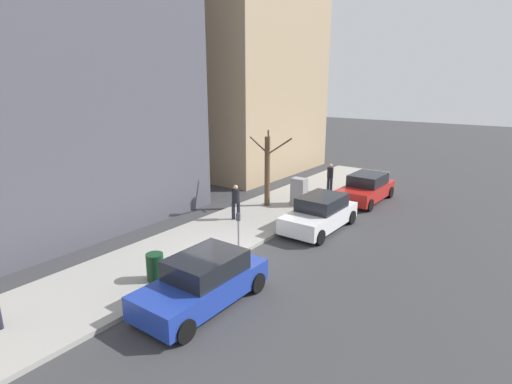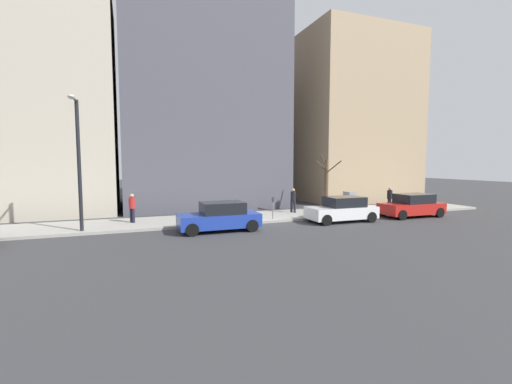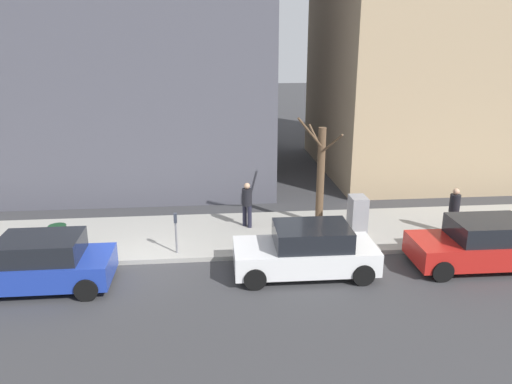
% 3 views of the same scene
% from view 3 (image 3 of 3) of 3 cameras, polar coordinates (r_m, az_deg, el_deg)
% --- Properties ---
extents(ground_plane, '(120.00, 120.00, 0.00)m').
position_cam_3_polar(ground_plane, '(16.14, -12.98, -8.07)').
color(ground_plane, '#38383A').
extents(sidewalk, '(4.00, 36.00, 0.15)m').
position_cam_3_polar(sidewalk, '(17.92, -12.22, -5.10)').
color(sidewalk, '#9E9B93').
rests_on(sidewalk, ground).
extents(parked_car_red, '(1.97, 4.22, 1.52)m').
position_cam_3_polar(parked_car_red, '(16.81, 24.45, -5.46)').
color(parked_car_red, red).
rests_on(parked_car_red, ground).
extents(parked_car_white, '(1.96, 4.22, 1.52)m').
position_cam_3_polar(parked_car_white, '(14.96, 5.80, -6.70)').
color(parked_car_white, white).
rests_on(parked_car_white, ground).
extents(parked_car_blue, '(1.93, 4.20, 1.52)m').
position_cam_3_polar(parked_car_blue, '(15.36, -23.73, -7.51)').
color(parked_car_blue, '#1E389E').
rests_on(parked_car_blue, ground).
extents(parking_meter, '(0.14, 0.10, 1.35)m').
position_cam_3_polar(parking_meter, '(16.04, -9.14, -4.17)').
color(parking_meter, slate).
rests_on(parking_meter, sidewalk).
extents(utility_box, '(0.83, 0.61, 1.43)m').
position_cam_3_polar(utility_box, '(17.57, 11.51, -2.80)').
color(utility_box, '#A8A399').
rests_on(utility_box, sidewalk).
extents(bare_tree, '(2.12, 1.47, 4.09)m').
position_cam_3_polar(bare_tree, '(18.11, 7.37, 2.12)').
color(bare_tree, brown).
rests_on(bare_tree, sidewalk).
extents(trash_bin, '(0.56, 0.56, 0.90)m').
position_cam_3_polar(trash_bin, '(17.28, -21.62, -4.98)').
color(trash_bin, '#14381E').
rests_on(trash_bin, sidewalk).
extents(pedestrian_near_meter, '(0.39, 0.36, 1.66)m').
position_cam_3_polar(pedestrian_near_meter, '(18.65, 21.71, -1.76)').
color(pedestrian_near_meter, '#1E1E2D').
rests_on(pedestrian_near_meter, sidewalk).
extents(pedestrian_midblock, '(0.36, 0.36, 1.66)m').
position_cam_3_polar(pedestrian_midblock, '(17.97, -1.03, -1.18)').
color(pedestrian_midblock, '#1E1E2D').
rests_on(pedestrian_midblock, sidewalk).
extents(office_tower_left, '(10.42, 10.42, 15.60)m').
position_cam_3_polar(office_tower_left, '(27.53, 19.57, 18.57)').
color(office_tower_left, tan).
rests_on(office_tower_left, ground).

